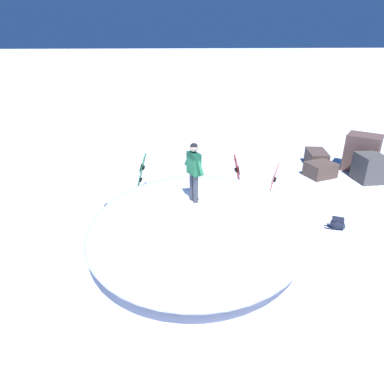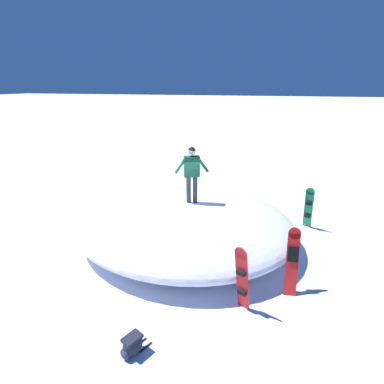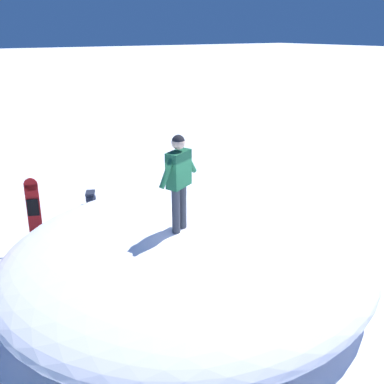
{
  "view_description": "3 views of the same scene",
  "coord_description": "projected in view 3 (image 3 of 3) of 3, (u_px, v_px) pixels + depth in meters",
  "views": [
    {
      "loc": [
        8.06,
        -0.35,
        5.63
      ],
      "look_at": [
        -0.03,
        0.17,
        1.9
      ],
      "focal_mm": 32.92,
      "sensor_mm": 36.0,
      "label": 1
    },
    {
      "loc": [
        -3.27,
        8.4,
        4.62
      ],
      "look_at": [
        -1.05,
        0.85,
        1.77
      ],
      "focal_mm": 28.06,
      "sensor_mm": 36.0,
      "label": 2
    },
    {
      "loc": [
        -3.84,
        -4.78,
        4.43
      ],
      "look_at": [
        -0.68,
        0.17,
        1.93
      ],
      "focal_mm": 35.38,
      "sensor_mm": 36.0,
      "label": 3
    }
  ],
  "objects": [
    {
      "name": "snowboard_primary_upright",
      "position": [
        34.0,
        214.0,
        8.05
      ],
      "size": [
        0.38,
        0.4,
        1.62
      ],
      "color": "red",
      "rests_on": "ground"
    },
    {
      "name": "ground",
      "position": [
        226.0,
        279.0,
        7.34
      ],
      "size": [
        240.0,
        240.0,
        0.0
      ],
      "primitive_type": "plane",
      "color": "white"
    },
    {
      "name": "backpack_far",
      "position": [
        91.0,
        198.0,
        10.41
      ],
      "size": [
        0.45,
        0.64,
        0.39
      ],
      "color": "#1E2333",
      "rests_on": "ground"
    },
    {
      "name": "snowboarder_standing",
      "position": [
        179.0,
        175.0,
        6.24
      ],
      "size": [
        0.96,
        0.5,
        1.7
      ],
      "color": "#333842",
      "rests_on": "snow_mound"
    },
    {
      "name": "snow_mound",
      "position": [
        191.0,
        252.0,
        7.09
      ],
      "size": [
        8.14,
        7.55,
        1.22
      ],
      "primitive_type": "ellipsoid",
      "rotation": [
        0.0,
        0.0,
        2.9
      ],
      "color": "white",
      "rests_on": "ground"
    }
  ]
}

